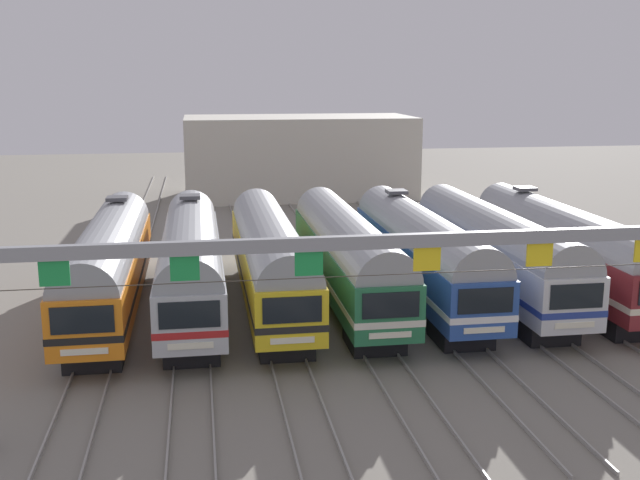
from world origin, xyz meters
The scene contains 11 objects.
ground_plane centered at (0.00, 0.00, 0.00)m, with size 160.00×160.00×0.00m, color gray.
track_bed centered at (0.00, 17.00, 0.07)m, with size 24.66×70.00×0.15m.
commuter_train_orange centered at (-11.58, 0.00, 2.69)m, with size 2.88×18.06×5.05m.
commuter_train_stainless centered at (-7.72, 0.00, 2.69)m, with size 2.88×18.06×5.05m.
commuter_train_yellow centered at (-3.86, -0.01, 2.69)m, with size 2.88×18.06×4.77m.
commuter_train_green centered at (0.00, -0.01, 2.69)m, with size 2.88×18.06×4.77m.
commuter_train_blue centered at (3.86, 0.00, 2.69)m, with size 2.88×18.06×5.05m.
commuter_train_silver centered at (7.72, -0.01, 2.69)m, with size 2.88×18.06×4.77m.
commuter_train_maroon centered at (11.58, 0.00, 2.69)m, with size 2.88×18.06×5.05m.
catenary_gantry centered at (0.00, -13.50, 5.41)m, with size 28.39×0.44×6.97m.
maintenance_building centered at (2.29, 35.71, 3.79)m, with size 21.40×10.00×7.58m, color beige.
Camera 1 is at (-7.19, -36.60, 11.45)m, focal length 42.84 mm.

